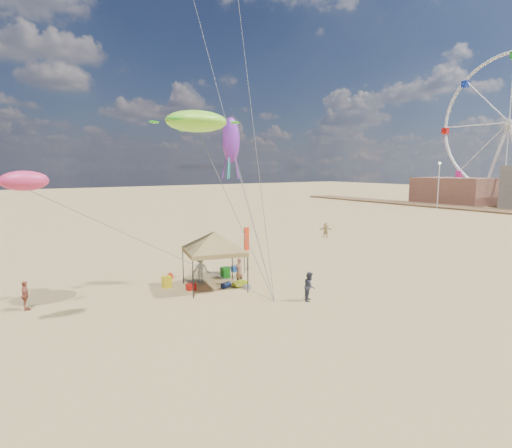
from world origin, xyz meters
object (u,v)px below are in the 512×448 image
object	(u,v)px
chair_yellow	(167,282)
person_near_b	(310,286)
canopy_tent	(214,234)
beach_cart	(240,283)
chair_green	(225,272)
cooler_blue	(236,269)
person_far_c	(326,230)
person_far_a	(25,296)
ferris_wheel	(509,130)
person_near_a	(239,271)
feather_flag	(246,242)
cooler_red	(191,287)
lamp_north	(439,177)
person_near_c	(200,269)

from	to	relation	value
chair_yellow	person_near_b	bearing A→B (deg)	-51.26
canopy_tent	beach_cart	distance (m)	3.55
chair_green	beach_cart	world-z (taller)	chair_green
cooler_blue	person_far_c	size ratio (longest dim) A/B	0.34
cooler_blue	person_near_b	distance (m)	7.83
person_near_b	person_far_c	size ratio (longest dim) A/B	1.02
canopy_tent	person_far_a	distance (m)	10.50
ferris_wheel	beach_cart	bearing A→B (deg)	-165.49
chair_yellow	person_near_a	size ratio (longest dim) A/B	0.42
person_near_a	person_near_b	world-z (taller)	person_near_a
cooler_blue	person_near_a	xyz separation A→B (m)	(-1.47, -2.77, 0.65)
beach_cart	person_far_c	xyz separation A→B (m)	(17.18, 10.41, 0.59)
chair_green	person_near_b	bearing A→B (deg)	-78.46
feather_flag	ferris_wheel	distance (m)	73.17
person_far_a	person_near_a	bearing A→B (deg)	-95.30
feather_flag	chair_green	distance (m)	2.59
person_near_a	ferris_wheel	world-z (taller)	ferris_wheel
chair_green	beach_cart	bearing A→B (deg)	-97.16
cooler_red	person_near_b	distance (m)	7.19
beach_cart	person_far_a	world-z (taller)	person_far_a
chair_green	lamp_north	bearing A→B (deg)	19.52
person_near_a	lamp_north	bearing A→B (deg)	-173.21
person_near_b	lamp_north	size ratio (longest dim) A/B	0.20
person_far_c	lamp_north	size ratio (longest dim) A/B	0.19
canopy_tent	person_far_a	world-z (taller)	canopy_tent
lamp_north	person_near_b	bearing A→B (deg)	-153.84
canopy_tent	beach_cart	bearing A→B (deg)	-22.97
person_near_b	feather_flag	bearing A→B (deg)	45.96
feather_flag	person_far_c	world-z (taller)	feather_flag
chair_green	canopy_tent	bearing A→B (deg)	-135.61
cooler_blue	person_near_c	world-z (taller)	person_near_c
feather_flag	person_near_b	distance (m)	7.23
beach_cart	person_near_b	bearing A→B (deg)	-69.32
feather_flag	lamp_north	bearing A→B (deg)	19.91
person_near_c	chair_yellow	bearing A→B (deg)	-6.36
feather_flag	cooler_blue	world-z (taller)	feather_flag
person_near_a	person_near_c	size ratio (longest dim) A/B	0.96
chair_yellow	person_near_c	world-z (taller)	person_near_c
chair_green	chair_yellow	xyz separation A→B (m)	(-4.13, 0.03, 0.00)
feather_flag	person_far_a	distance (m)	13.65
lamp_north	ferris_wheel	bearing A→B (deg)	-10.51
beach_cart	person_far_a	bearing A→B (deg)	167.30
person_far_a	beach_cart	bearing A→B (deg)	-98.12
person_near_a	canopy_tent	bearing A→B (deg)	-17.10
cooler_red	beach_cart	distance (m)	3.03
person_near_a	person_far_a	xyz separation A→B (m)	(-11.71, 2.04, -0.07)
beach_cart	ferris_wheel	size ratio (longest dim) A/B	0.03
chair_yellow	person_near_b	size ratio (longest dim) A/B	0.43
chair_green	person_far_a	distance (m)	11.77
chair_yellow	person_far_c	xyz separation A→B (m)	(21.01, 8.02, 0.44)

